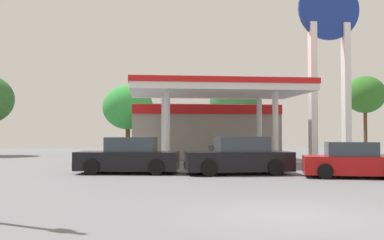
% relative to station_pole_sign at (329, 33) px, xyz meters
% --- Properties ---
extents(ground_plane, '(90.00, 90.00, 0.00)m').
position_rel_station_pole_sign_xyz_m(ground_plane, '(-8.18, -16.61, -8.01)').
color(ground_plane, slate).
rests_on(ground_plane, ground).
extents(gas_station, '(9.90, 13.33, 4.67)m').
position_rel_station_pole_sign_xyz_m(gas_station, '(-7.22, 4.77, -5.83)').
color(gas_station, gray).
rests_on(gas_station, ground).
extents(station_pole_sign, '(3.89, 0.56, 12.62)m').
position_rel_station_pole_sign_xyz_m(station_pole_sign, '(0.00, 0.00, 0.00)').
color(station_pole_sign, white).
rests_on(station_pole_sign, ground).
extents(car_0, '(4.31, 2.73, 1.43)m').
position_rel_station_pole_sign_xyz_m(car_0, '(-2.99, -9.05, -7.36)').
color(car_0, black).
rests_on(car_0, ground).
extents(car_1, '(4.58, 2.11, 1.63)m').
position_rel_station_pole_sign_xyz_m(car_1, '(-7.27, -7.03, -7.27)').
color(car_1, black).
rests_on(car_1, ground).
extents(car_3, '(4.72, 2.57, 1.61)m').
position_rel_station_pole_sign_xyz_m(car_3, '(-12.06, -6.07, -7.28)').
color(car_3, black).
rests_on(car_3, ground).
extents(tree_1, '(4.28, 4.28, 5.90)m').
position_rel_station_pole_sign_xyz_m(tree_1, '(-12.72, 11.75, -4.01)').
color(tree_1, brown).
rests_on(tree_1, ground).
extents(tree_2, '(4.08, 4.08, 6.38)m').
position_rel_station_pole_sign_xyz_m(tree_2, '(-3.97, 9.48, -3.60)').
color(tree_2, brown).
rests_on(tree_2, ground).
extents(tree_3, '(3.36, 3.36, 6.67)m').
position_rel_station_pole_sign_xyz_m(tree_3, '(7.33, 9.51, -2.94)').
color(tree_3, brown).
rests_on(tree_3, ground).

